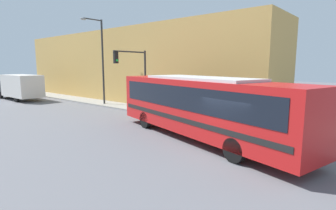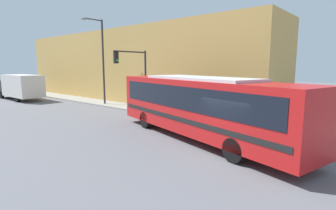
{
  "view_description": "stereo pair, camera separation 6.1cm",
  "coord_description": "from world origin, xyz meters",
  "px_view_note": "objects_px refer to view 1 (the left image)",
  "views": [
    {
      "loc": [
        -10.11,
        -5.04,
        3.86
      ],
      "look_at": [
        2.22,
        5.46,
        1.42
      ],
      "focal_mm": 28.0,
      "sensor_mm": 36.0,
      "label": 1
    },
    {
      "loc": [
        -10.07,
        -5.08,
        3.86
      ],
      "look_at": [
        2.22,
        5.46,
        1.42
      ],
      "focal_mm": 28.0,
      "sensor_mm": 36.0,
      "label": 2
    }
  ],
  "objects_px": {
    "delivery_truck": "(19,86)",
    "parking_meter": "(149,101)",
    "city_bus": "(199,104)",
    "pedestrian_near_corner": "(202,104)",
    "fire_hydrant": "(214,116)",
    "traffic_light_pole": "(135,70)",
    "pedestrian_mid_block": "(189,103)",
    "street_lamp": "(100,56)"
  },
  "relations": [
    {
      "from": "parking_meter",
      "to": "street_lamp",
      "type": "relative_size",
      "value": 0.16
    },
    {
      "from": "fire_hydrant",
      "to": "pedestrian_near_corner",
      "type": "relative_size",
      "value": 0.44
    },
    {
      "from": "delivery_truck",
      "to": "traffic_light_pole",
      "type": "distance_m",
      "value": 16.94
    },
    {
      "from": "delivery_truck",
      "to": "parking_meter",
      "type": "height_order",
      "value": "delivery_truck"
    },
    {
      "from": "pedestrian_mid_block",
      "to": "street_lamp",
      "type": "bearing_deg",
      "value": 95.65
    },
    {
      "from": "street_lamp",
      "to": "pedestrian_mid_block",
      "type": "height_order",
      "value": "street_lamp"
    },
    {
      "from": "delivery_truck",
      "to": "city_bus",
      "type": "bearing_deg",
      "value": -90.74
    },
    {
      "from": "delivery_truck",
      "to": "fire_hydrant",
      "type": "relative_size",
      "value": 10.09
    },
    {
      "from": "city_bus",
      "to": "traffic_light_pole",
      "type": "xyz_separation_m",
      "value": [
        2.87,
        8.06,
        1.64
      ]
    },
    {
      "from": "traffic_light_pole",
      "to": "parking_meter",
      "type": "relative_size",
      "value": 3.85
    },
    {
      "from": "delivery_truck",
      "to": "pedestrian_mid_block",
      "type": "height_order",
      "value": "delivery_truck"
    },
    {
      "from": "parking_meter",
      "to": "traffic_light_pole",
      "type": "bearing_deg",
      "value": 150.64
    },
    {
      "from": "delivery_truck",
      "to": "fire_hydrant",
      "type": "xyz_separation_m",
      "value": [
        3.56,
        -23.33,
        -1.03
      ]
    },
    {
      "from": "parking_meter",
      "to": "pedestrian_near_corner",
      "type": "distance_m",
      "value": 4.64
    },
    {
      "from": "traffic_light_pole",
      "to": "street_lamp",
      "type": "bearing_deg",
      "value": 80.38
    },
    {
      "from": "delivery_truck",
      "to": "pedestrian_near_corner",
      "type": "relative_size",
      "value": 4.49
    },
    {
      "from": "parking_meter",
      "to": "pedestrian_mid_block",
      "type": "distance_m",
      "value": 3.46
    },
    {
      "from": "traffic_light_pole",
      "to": "parking_meter",
      "type": "bearing_deg",
      "value": -29.36
    },
    {
      "from": "pedestrian_near_corner",
      "to": "street_lamp",
      "type": "bearing_deg",
      "value": 95.01
    },
    {
      "from": "street_lamp",
      "to": "traffic_light_pole",
      "type": "bearing_deg",
      "value": -99.62
    },
    {
      "from": "fire_hydrant",
      "to": "street_lamp",
      "type": "distance_m",
      "value": 13.31
    },
    {
      "from": "city_bus",
      "to": "street_lamp",
      "type": "height_order",
      "value": "street_lamp"
    },
    {
      "from": "traffic_light_pole",
      "to": "parking_meter",
      "type": "distance_m",
      "value": 2.8
    },
    {
      "from": "fire_hydrant",
      "to": "pedestrian_near_corner",
      "type": "bearing_deg",
      "value": 58.99
    },
    {
      "from": "traffic_light_pole",
      "to": "pedestrian_near_corner",
      "type": "height_order",
      "value": "traffic_light_pole"
    },
    {
      "from": "pedestrian_near_corner",
      "to": "pedestrian_mid_block",
      "type": "bearing_deg",
      "value": 89.9
    },
    {
      "from": "pedestrian_near_corner",
      "to": "pedestrian_mid_block",
      "type": "relative_size",
      "value": 1.08
    },
    {
      "from": "city_bus",
      "to": "pedestrian_near_corner",
      "type": "height_order",
      "value": "city_bus"
    },
    {
      "from": "pedestrian_near_corner",
      "to": "delivery_truck",
      "type": "bearing_deg",
      "value": 101.73
    },
    {
      "from": "pedestrian_mid_block",
      "to": "delivery_truck",
      "type": "bearing_deg",
      "value": 102.41
    },
    {
      "from": "city_bus",
      "to": "delivery_truck",
      "type": "relative_size",
      "value": 1.54
    },
    {
      "from": "fire_hydrant",
      "to": "street_lamp",
      "type": "bearing_deg",
      "value": 90.06
    },
    {
      "from": "pedestrian_near_corner",
      "to": "pedestrian_mid_block",
      "type": "height_order",
      "value": "pedestrian_near_corner"
    },
    {
      "from": "fire_hydrant",
      "to": "pedestrian_near_corner",
      "type": "height_order",
      "value": "pedestrian_near_corner"
    },
    {
      "from": "street_lamp",
      "to": "pedestrian_mid_block",
      "type": "distance_m",
      "value": 10.57
    },
    {
      "from": "city_bus",
      "to": "pedestrian_near_corner",
      "type": "xyz_separation_m",
      "value": [
        4.83,
        2.94,
        -0.84
      ]
    },
    {
      "from": "city_bus",
      "to": "parking_meter",
      "type": "xyz_separation_m",
      "value": [
        3.88,
        7.49,
        -0.9
      ]
    },
    {
      "from": "city_bus",
      "to": "fire_hydrant",
      "type": "xyz_separation_m",
      "value": [
        3.88,
        1.36,
        -1.37
      ]
    },
    {
      "from": "delivery_truck",
      "to": "parking_meter",
      "type": "bearing_deg",
      "value": -78.29
    },
    {
      "from": "fire_hydrant",
      "to": "traffic_light_pole",
      "type": "relative_size",
      "value": 0.16
    },
    {
      "from": "fire_hydrant",
      "to": "pedestrian_mid_block",
      "type": "distance_m",
      "value": 2.99
    },
    {
      "from": "traffic_light_pole",
      "to": "street_lamp",
      "type": "relative_size",
      "value": 0.61
    }
  ]
}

